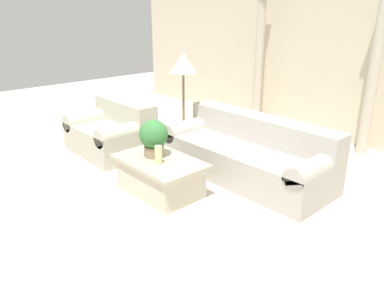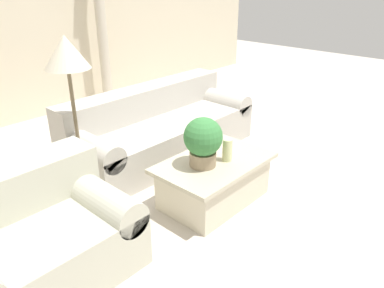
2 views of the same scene
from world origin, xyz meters
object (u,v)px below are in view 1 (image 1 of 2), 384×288
sofa_long (247,153)px  coffee_table (160,176)px  potted_plant (154,137)px  floor_lamp (183,68)px  loveseat (113,131)px

sofa_long → coffee_table: bearing=-108.4°
potted_plant → floor_lamp: size_ratio=0.29×
sofa_long → loveseat: same height
sofa_long → coffee_table: (-0.40, -1.20, -0.10)m
loveseat → coffee_table: size_ratio=1.15×
floor_lamp → coffee_table: bearing=-53.9°
coffee_table → floor_lamp: floor_lamp is taller
coffee_table → potted_plant: (-0.14, 0.03, 0.47)m
coffee_table → potted_plant: size_ratio=2.42×
sofa_long → potted_plant: potted_plant is taller
sofa_long → floor_lamp: floor_lamp is taller
sofa_long → loveseat: (-2.06, -0.87, 0.01)m
sofa_long → potted_plant: 1.34m
potted_plant → floor_lamp: bearing=121.5°
coffee_table → floor_lamp: bearing=126.1°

